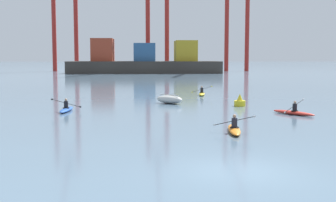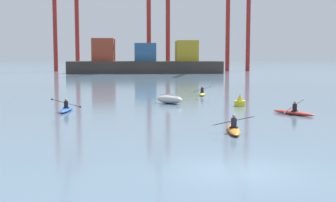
{
  "view_description": "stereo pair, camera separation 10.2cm",
  "coord_description": "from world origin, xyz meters",
  "px_view_note": "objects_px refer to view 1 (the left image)",
  "views": [
    {
      "loc": [
        -3.32,
        -14.78,
        3.9
      ],
      "look_at": [
        -1.39,
        18.47,
        0.6
      ],
      "focal_mm": 47.09,
      "sensor_mm": 36.0,
      "label": 1
    },
    {
      "loc": [
        -3.22,
        -14.79,
        3.9
      ],
      "look_at": [
        -1.39,
        18.47,
        0.6
      ],
      "focal_mm": 47.09,
      "sensor_mm": 36.0,
      "label": 2
    }
  ],
  "objects_px": {
    "kayak_red": "(294,112)",
    "container_barge": "(144,62)",
    "gantry_crane_west_mid": "(157,8)",
    "kayak_orange": "(234,129)",
    "gantry_crane_east_mid": "(238,4)",
    "gantry_crane_west": "(64,4)",
    "channel_buoy": "(240,102)",
    "kayak_yellow": "(202,93)",
    "kayak_blue": "(66,109)",
    "capsized_dinghy": "(169,99)"
  },
  "relations": [
    {
      "from": "gantry_crane_east_mid",
      "to": "gantry_crane_west_mid",
      "type": "bearing_deg",
      "value": -171.64
    },
    {
      "from": "kayak_orange",
      "to": "kayak_blue",
      "type": "bearing_deg",
      "value": 137.34
    },
    {
      "from": "gantry_crane_west_mid",
      "to": "kayak_yellow",
      "type": "bearing_deg",
      "value": -88.47
    },
    {
      "from": "gantry_crane_west",
      "to": "kayak_yellow",
      "type": "xyz_separation_m",
      "value": [
        27.87,
        -81.05,
        -18.5
      ]
    },
    {
      "from": "channel_buoy",
      "to": "kayak_blue",
      "type": "distance_m",
      "value": 13.59
    },
    {
      "from": "kayak_blue",
      "to": "capsized_dinghy",
      "type": "bearing_deg",
      "value": 32.96
    },
    {
      "from": "container_barge",
      "to": "kayak_orange",
      "type": "bearing_deg",
      "value": -87.17
    },
    {
      "from": "kayak_yellow",
      "to": "kayak_blue",
      "type": "bearing_deg",
      "value": -131.49
    },
    {
      "from": "gantry_crane_west",
      "to": "kayak_orange",
      "type": "bearing_deg",
      "value": -75.67
    },
    {
      "from": "kayak_yellow",
      "to": "kayak_orange",
      "type": "distance_m",
      "value": 22.75
    },
    {
      "from": "gantry_crane_west",
      "to": "capsized_dinghy",
      "type": "xyz_separation_m",
      "value": [
        24.0,
        -89.19,
        -18.32
      ]
    },
    {
      "from": "container_barge",
      "to": "capsized_dinghy",
      "type": "xyz_separation_m",
      "value": [
        1.87,
        -73.85,
        -2.47
      ]
    },
    {
      "from": "container_barge",
      "to": "kayak_blue",
      "type": "relative_size",
      "value": 10.98
    },
    {
      "from": "gantry_crane_west_mid",
      "to": "kayak_yellow",
      "type": "height_order",
      "value": "gantry_crane_west_mid"
    },
    {
      "from": "container_barge",
      "to": "kayak_yellow",
      "type": "xyz_separation_m",
      "value": [
        5.74,
        -65.71,
        -2.65
      ]
    },
    {
      "from": "kayak_yellow",
      "to": "kayak_orange",
      "type": "xyz_separation_m",
      "value": [
        -1.36,
        -22.71,
        0.0
      ]
    },
    {
      "from": "gantry_crane_west",
      "to": "gantry_crane_east_mid",
      "type": "bearing_deg",
      "value": -2.62
    },
    {
      "from": "kayak_orange",
      "to": "container_barge",
      "type": "bearing_deg",
      "value": 92.83
    },
    {
      "from": "gantry_crane_west",
      "to": "kayak_blue",
      "type": "xyz_separation_m",
      "value": [
        16.19,
        -94.25,
        -18.5
      ]
    },
    {
      "from": "kayak_yellow",
      "to": "container_barge",
      "type": "bearing_deg",
      "value": 94.99
    },
    {
      "from": "channel_buoy",
      "to": "kayak_orange",
      "type": "relative_size",
      "value": 0.29
    },
    {
      "from": "kayak_red",
      "to": "kayak_orange",
      "type": "xyz_separation_m",
      "value": [
        -5.53,
        -6.77,
        0.0
      ]
    },
    {
      "from": "container_barge",
      "to": "gantry_crane_west",
      "type": "xyz_separation_m",
      "value": [
        -22.13,
        15.34,
        15.85
      ]
    },
    {
      "from": "container_barge",
      "to": "kayak_red",
      "type": "distance_m",
      "value": 82.28
    },
    {
      "from": "kayak_orange",
      "to": "kayak_red",
      "type": "bearing_deg",
      "value": 50.76
    },
    {
      "from": "gantry_crane_east_mid",
      "to": "kayak_yellow",
      "type": "relative_size",
      "value": 10.61
    },
    {
      "from": "gantry_crane_east_mid",
      "to": "kayak_orange",
      "type": "relative_size",
      "value": 10.62
    },
    {
      "from": "kayak_yellow",
      "to": "kayak_red",
      "type": "bearing_deg",
      "value": -75.34
    },
    {
      "from": "kayak_yellow",
      "to": "kayak_orange",
      "type": "bearing_deg",
      "value": -93.44
    },
    {
      "from": "container_barge",
      "to": "channel_buoy",
      "type": "height_order",
      "value": "container_barge"
    },
    {
      "from": "gantry_crane_west",
      "to": "kayak_blue",
      "type": "relative_size",
      "value": 11.47
    },
    {
      "from": "container_barge",
      "to": "gantry_crane_west",
      "type": "distance_m",
      "value": 31.25
    },
    {
      "from": "gantry_crane_east_mid",
      "to": "kayak_blue",
      "type": "bearing_deg",
      "value": -109.39
    },
    {
      "from": "gantry_crane_west",
      "to": "kayak_orange",
      "type": "distance_m",
      "value": 108.67
    },
    {
      "from": "container_barge",
      "to": "gantry_crane_east_mid",
      "type": "distance_m",
      "value": 33.63
    },
    {
      "from": "gantry_crane_west_mid",
      "to": "kayak_blue",
      "type": "height_order",
      "value": "gantry_crane_west_mid"
    },
    {
      "from": "capsized_dinghy",
      "to": "kayak_orange",
      "type": "xyz_separation_m",
      "value": [
        2.51,
        -14.57,
        -0.18
      ]
    },
    {
      "from": "capsized_dinghy",
      "to": "kayak_red",
      "type": "height_order",
      "value": "kayak_red"
    },
    {
      "from": "container_barge",
      "to": "kayak_red",
      "type": "xyz_separation_m",
      "value": [
        9.9,
        -81.64,
        -2.65
      ]
    },
    {
      "from": "gantry_crane_west_mid",
      "to": "kayak_orange",
      "type": "distance_m",
      "value": 99.68
    },
    {
      "from": "container_barge",
      "to": "gantry_crane_east_mid",
      "type": "bearing_deg",
      "value": 26.39
    },
    {
      "from": "channel_buoy",
      "to": "kayak_yellow",
      "type": "height_order",
      "value": "kayak_yellow"
    },
    {
      "from": "channel_buoy",
      "to": "kayak_yellow",
      "type": "distance_m",
      "value": 10.64
    },
    {
      "from": "gantry_crane_west",
      "to": "kayak_orange",
      "type": "relative_size",
      "value": 11.4
    },
    {
      "from": "capsized_dinghy",
      "to": "kayak_yellow",
      "type": "bearing_deg",
      "value": 64.58
    },
    {
      "from": "kayak_red",
      "to": "container_barge",
      "type": "bearing_deg",
      "value": 96.92
    },
    {
      "from": "kayak_yellow",
      "to": "channel_buoy",
      "type": "bearing_deg",
      "value": -81.11
    },
    {
      "from": "container_barge",
      "to": "kayak_red",
      "type": "bearing_deg",
      "value": -83.08
    },
    {
      "from": "gantry_crane_west_mid",
      "to": "kayak_red",
      "type": "xyz_separation_m",
      "value": [
        6.18,
        -91.42,
        -17.1
      ]
    },
    {
      "from": "kayak_orange",
      "to": "gantry_crane_west_mid",
      "type": "bearing_deg",
      "value": 90.38
    }
  ]
}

